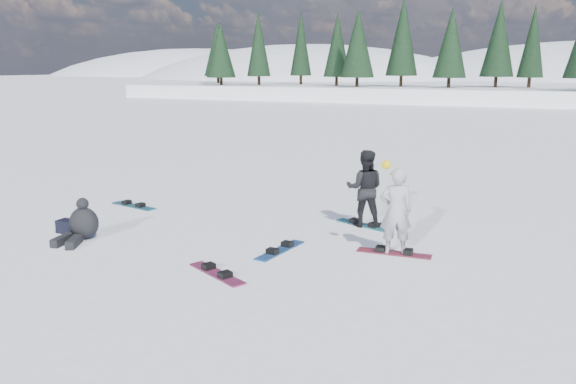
# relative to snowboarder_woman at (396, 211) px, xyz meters

# --- Properties ---
(ground) EXTENTS (420.00, 420.00, 0.00)m
(ground) POSITION_rel_snowboarder_woman_xyz_m (-0.47, -1.44, -0.90)
(ground) COLOR white
(ground) RESTS_ON ground
(alpine_backdrop) EXTENTS (412.50, 227.00, 53.20)m
(alpine_backdrop) POSITION_rel_snowboarder_woman_xyz_m (-12.20, 187.73, -14.88)
(alpine_backdrop) COLOR white
(alpine_backdrop) RESTS_ON ground
(snowboarder_woman) EXTENTS (0.77, 0.66, 1.94)m
(snowboarder_woman) POSITION_rel_snowboarder_woman_xyz_m (0.00, 0.00, 0.00)
(snowboarder_woman) COLOR #ADACB2
(snowboarder_woman) RESTS_ON ground
(snowboarder_man) EXTENTS (1.04, 0.89, 1.83)m
(snowboarder_man) POSITION_rel_snowboarder_woman_xyz_m (-1.15, 1.75, 0.01)
(snowboarder_man) COLOR black
(snowboarder_man) RESTS_ON ground
(seated_rider) EXTENTS (0.81, 1.19, 0.93)m
(seated_rider) POSITION_rel_snowboarder_woman_xyz_m (-6.50, -1.82, -0.55)
(seated_rider) COLOR black
(seated_rider) RESTS_ON ground
(gear_bag) EXTENTS (0.46, 0.31, 0.30)m
(gear_bag) POSITION_rel_snowboarder_woman_xyz_m (-7.20, -1.56, -0.75)
(gear_bag) COLOR black
(gear_bag) RESTS_ON ground
(snowboard_woman) EXTENTS (1.52, 0.38, 0.03)m
(snowboard_woman) POSITION_rel_snowboarder_woman_xyz_m (0.00, 0.00, -0.89)
(snowboard_woman) COLOR #9F2237
(snowboard_woman) RESTS_ON ground
(snowboard_man) EXTENTS (1.51, 0.77, 0.03)m
(snowboard_man) POSITION_rel_snowboarder_woman_xyz_m (-1.15, 1.75, -0.89)
(snowboard_man) COLOR teal
(snowboard_man) RESTS_ON ground
(snowboard_loose_a) EXTENTS (0.50, 1.52, 0.03)m
(snowboard_loose_a) POSITION_rel_snowboarder_woman_xyz_m (-2.19, -0.78, -0.89)
(snowboard_loose_a) COLOR #1D52A0
(snowboard_loose_a) RESTS_ON ground
(snowboard_loose_c) EXTENTS (1.53, 0.56, 0.03)m
(snowboard_loose_c) POSITION_rel_snowboarder_woman_xyz_m (-7.43, 1.04, -0.89)
(snowboard_loose_c) COLOR #155E78
(snowboard_loose_c) RESTS_ON ground
(snowboard_loose_b) EXTENTS (1.47, 0.91, 0.03)m
(snowboard_loose_b) POSITION_rel_snowboarder_woman_xyz_m (-2.70, -2.46, -0.89)
(snowboard_loose_b) COLOR #94204F
(snowboard_loose_b) RESTS_ON ground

